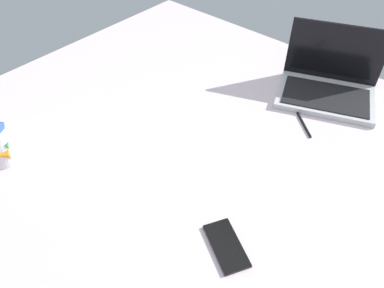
% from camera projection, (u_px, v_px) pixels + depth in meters
% --- Properties ---
extents(bed_mattress, '(1.80, 1.40, 0.18)m').
position_uv_depth(bed_mattress, '(223.00, 170.00, 1.20)').
color(bed_mattress, silver).
rests_on(bed_mattress, ground).
extents(laptop, '(0.39, 0.34, 0.23)m').
position_uv_depth(laptop, '(328.00, 84.00, 1.32)').
color(laptop, '#B7BABC').
rests_on(laptop, bed_mattress).
extents(cell_phone, '(0.16, 0.13, 0.01)m').
position_uv_depth(cell_phone, '(226.00, 246.00, 0.90)').
color(cell_phone, black).
rests_on(cell_phone, bed_mattress).
extents(charger_cable, '(0.13, 0.12, 0.01)m').
position_uv_depth(charger_cable, '(301.00, 120.00, 1.24)').
color(charger_cable, black).
rests_on(charger_cable, bed_mattress).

